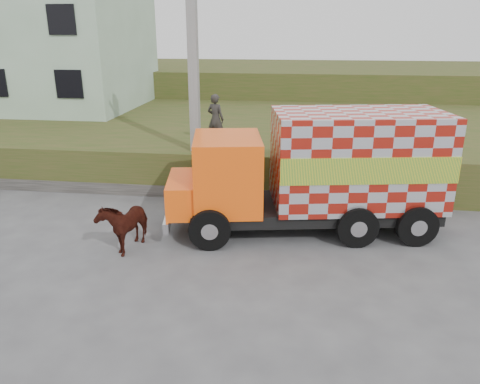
# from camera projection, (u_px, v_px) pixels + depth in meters

# --- Properties ---
(ground) EXTENTS (120.00, 120.00, 0.00)m
(ground) POSITION_uv_depth(u_px,v_px,m) (197.00, 254.00, 11.76)
(ground) COLOR #474749
(ground) RESTS_ON ground
(embankment) EXTENTS (40.00, 12.00, 1.50)m
(embankment) POSITION_uv_depth(u_px,v_px,m) (245.00, 138.00, 20.86)
(embankment) COLOR #304517
(embankment) RESTS_ON ground
(embankment_far) EXTENTS (40.00, 12.00, 3.00)m
(embankment_far) POSITION_uv_depth(u_px,v_px,m) (266.00, 88.00, 31.83)
(embankment_far) COLOR #304517
(embankment_far) RESTS_ON ground
(retaining_strip) EXTENTS (16.00, 0.50, 0.40)m
(retaining_strip) POSITION_uv_depth(u_px,v_px,m) (166.00, 189.00, 15.87)
(retaining_strip) COLOR #595651
(retaining_strip) RESTS_ON ground
(building) EXTENTS (10.00, 8.00, 6.00)m
(building) POSITION_uv_depth(u_px,v_px,m) (38.00, 46.00, 23.79)
(building) COLOR #A9C6AE
(building) RESTS_ON embankment
(utility_pole) EXTENTS (1.20, 0.30, 8.00)m
(utility_pole) POSITION_uv_depth(u_px,v_px,m) (194.00, 71.00, 14.83)
(utility_pole) COLOR gray
(utility_pole) RESTS_ON ground
(cargo_truck) EXTENTS (7.73, 3.67, 3.32)m
(cargo_truck) POSITION_uv_depth(u_px,v_px,m) (320.00, 171.00, 12.70)
(cargo_truck) COLOR black
(cargo_truck) RESTS_ON ground
(cow) EXTENTS (1.01, 1.70, 1.35)m
(cow) POSITION_uv_depth(u_px,v_px,m) (125.00, 223.00, 11.94)
(cow) COLOR black
(cow) RESTS_ON ground
(pedestrian) EXTENTS (0.75, 0.63, 1.74)m
(pedestrian) POSITION_uv_depth(u_px,v_px,m) (216.00, 119.00, 16.34)
(pedestrian) COLOR #32302C
(pedestrian) RESTS_ON embankment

